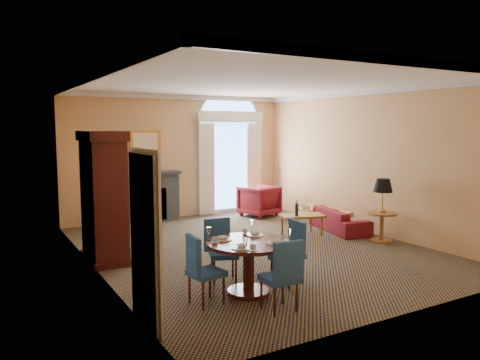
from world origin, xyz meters
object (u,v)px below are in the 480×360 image
dining_table (249,255)px  armchair (259,201)px  coffee_table (302,216)px  armoire (104,199)px  sofa (339,220)px  side_table (382,202)px

dining_table → armchair: size_ratio=1.35×
armchair → coffee_table: same height
coffee_table → armoire: bearing=-167.4°
armoire → sofa: armoire is taller
sofa → side_table: size_ratio=1.36×
sofa → coffee_table: size_ratio=1.69×
dining_table → coffee_table: size_ratio=1.17×
dining_table → armoire: bearing=116.6°
dining_table → sofa: 4.65m
armoire → coffee_table: armoire is taller
armoire → sofa: size_ratio=1.31×
coffee_table → sofa: bearing=16.5°
armoire → sofa: (5.27, -0.21, -0.85)m
sofa → armchair: size_ratio=1.95×
side_table → armchair: bearing=101.0°
side_table → coffee_table: bearing=133.0°
armoire → dining_table: size_ratio=1.90×
armoire → coffee_table: size_ratio=2.22×
armoire → side_table: (5.32, -1.44, -0.28)m
dining_table → armchair: dining_table is taller
armchair → side_table: bearing=85.9°
armoire → side_table: bearing=-15.2°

